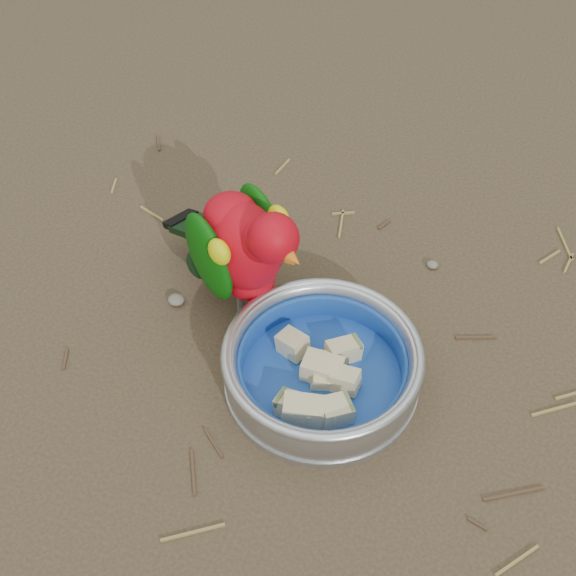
% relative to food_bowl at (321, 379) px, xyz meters
% --- Properties ---
extents(ground, '(60.00, 60.00, 0.00)m').
position_rel_food_bowl_xyz_m(ground, '(0.03, -0.08, -0.01)').
color(ground, '#473727').
extents(food_bowl, '(0.23, 0.23, 0.02)m').
position_rel_food_bowl_xyz_m(food_bowl, '(0.00, 0.00, 0.00)').
color(food_bowl, '#B2B2BA').
rests_on(food_bowl, ground).
extents(bowl_wall, '(0.23, 0.23, 0.04)m').
position_rel_food_bowl_xyz_m(bowl_wall, '(0.00, 0.00, 0.03)').
color(bowl_wall, '#B2B2BA').
rests_on(bowl_wall, food_bowl).
extents(fruit_wedges, '(0.14, 0.14, 0.03)m').
position_rel_food_bowl_xyz_m(fruit_wedges, '(-0.00, 0.00, 0.02)').
color(fruit_wedges, beige).
rests_on(fruit_wedges, food_bowl).
extents(lory_parrot, '(0.25, 0.21, 0.18)m').
position_rel_food_bowl_xyz_m(lory_parrot, '(-0.13, 0.08, 0.08)').
color(lory_parrot, '#B20513').
rests_on(lory_parrot, ground).
extents(ground_debris, '(0.90, 0.80, 0.01)m').
position_rel_food_bowl_xyz_m(ground_debris, '(0.03, -0.08, -0.01)').
color(ground_debris, olive).
rests_on(ground_debris, ground).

